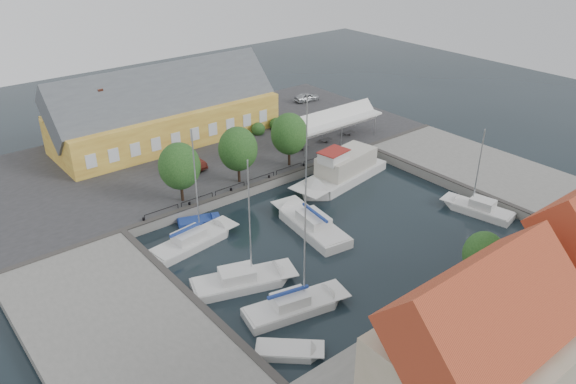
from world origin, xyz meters
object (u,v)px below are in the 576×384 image
object	(u,v)px
west_boat_d	(294,308)
west_boat_a	(193,243)
warehouse	(161,114)
launch_nw	(198,223)
trawler	(342,172)
launch_sw	(288,353)
car_red	(189,161)
center_sailboat	(311,226)
east_boat_c	(478,211)
car_silver	(307,97)
west_boat_c	(241,282)
tent_canopy	(332,121)

from	to	relation	value
west_boat_d	west_boat_a	bearing A→B (deg)	95.79
warehouse	west_boat_a	xyz separation A→B (m)	(-9.15, -22.95, -4.16)
west_boat_a	launch_nw	size ratio (longest dim) A/B	2.65
trawler	launch_sw	distance (m)	28.35
car_red	center_sailboat	world-z (taller)	center_sailboat
east_boat_c	launch_sw	bearing A→B (deg)	-172.76
car_silver	east_boat_c	world-z (taller)	east_boat_c
west_boat_a	launch_nw	xyz separation A→B (m)	(2.44, 3.11, -0.18)
car_red	west_boat_d	size ratio (longest dim) A/B	0.42
car_silver	west_boat_c	distance (m)	45.88
west_boat_c	east_boat_c	bearing A→B (deg)	-11.17
trawler	west_boat_d	distance (m)	23.71
west_boat_c	launch_nw	bearing A→B (deg)	77.66
warehouse	launch_nw	xyz separation A→B (m)	(-6.71, -19.84, -4.34)
west_boat_d	center_sailboat	bearing A→B (deg)	42.94
tent_canopy	car_red	distance (m)	18.91
car_red	trawler	size ratio (longest dim) A/B	0.35
west_boat_a	trawler	bearing A→B (deg)	3.62
east_boat_c	center_sailboat	bearing A→B (deg)	151.92
center_sailboat	trawler	world-z (taller)	center_sailboat
center_sailboat	west_boat_d	distance (m)	12.32
west_boat_d	launch_nw	size ratio (longest dim) A/B	2.56
tent_canopy	trawler	distance (m)	9.96
center_sailboat	west_boat_c	world-z (taller)	center_sailboat
launch_sw	west_boat_c	bearing A→B (deg)	77.03
launch_nw	west_boat_d	bearing A→B (deg)	-93.91
center_sailboat	west_boat_c	xyz separation A→B (m)	(-10.31, -3.14, -0.10)
tent_canopy	east_boat_c	size ratio (longest dim) A/B	1.47
tent_canopy	launch_sw	xyz separation A→B (m)	(-27.68, -25.53, -3.59)
tent_canopy	trawler	size ratio (longest dim) A/B	1.02
west_boat_a	launch_sw	world-z (taller)	west_boat_a
east_boat_c	west_boat_d	size ratio (longest dim) A/B	0.84
trawler	west_boat_a	size ratio (longest dim) A/B	1.16
warehouse	west_boat_a	distance (m)	25.05
car_red	west_boat_d	bearing A→B (deg)	-113.71
warehouse	tent_canopy	distance (m)	21.63
center_sailboat	west_boat_a	bearing A→B (deg)	155.57
east_boat_c	west_boat_c	size ratio (longest dim) A/B	0.81
car_silver	east_boat_c	distance (m)	37.12
warehouse	tent_canopy	world-z (taller)	warehouse
east_boat_c	launch_nw	size ratio (longest dim) A/B	2.14
tent_canopy	launch_sw	size ratio (longest dim) A/B	2.93
east_boat_c	car_red	bearing A→B (deg)	124.80
launch_nw	west_boat_a	bearing A→B (deg)	-128.07
west_boat_d	launch_nw	world-z (taller)	west_boat_d
warehouse	car_silver	world-z (taller)	warehouse
trawler	launch_nw	world-z (taller)	trawler
launch_sw	center_sailboat	bearing A→B (deg)	43.69
center_sailboat	launch_sw	size ratio (longest dim) A/B	2.90
car_silver	tent_canopy	bearing A→B (deg)	156.17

